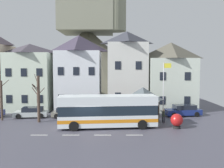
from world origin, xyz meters
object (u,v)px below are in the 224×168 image
at_px(parked_car_03, 68,112).
at_px(townhouse_01, 30,77).
at_px(townhouse_02, 79,73).
at_px(parked_car_00, 31,112).
at_px(parked_car_04, 142,111).
at_px(townhouse_03, 126,71).
at_px(parked_car_01, 183,110).
at_px(flagpole, 164,87).
at_px(hilltop_castle, 87,58).
at_px(pedestrian_00, 163,115).
at_px(transit_bus, 107,111).
at_px(harbour_buoy, 176,120).
at_px(bare_tree_01, 1,99).
at_px(townhouse_04, 170,77).
at_px(public_bench, 146,113).
at_px(bare_tree_00, 38,98).
at_px(bus_shelter, 142,94).
at_px(pedestrian_01, 145,116).

bearing_deg(parked_car_03, townhouse_01, 141.49).
xyz_separation_m(townhouse_02, parked_car_00, (-5.32, -5.95, -4.84)).
bearing_deg(parked_car_04, townhouse_01, -11.50).
distance_m(townhouse_01, townhouse_03, 14.16).
height_order(townhouse_02, parked_car_03, townhouse_02).
height_order(parked_car_00, parked_car_01, parked_car_01).
bearing_deg(parked_car_04, parked_car_00, 7.78).
bearing_deg(flagpole, parked_car_00, 175.66).
xyz_separation_m(townhouse_02, hilltop_castle, (-0.76, 21.50, 2.82)).
bearing_deg(pedestrian_00, parked_car_00, 169.43).
height_order(townhouse_02, flagpole, townhouse_02).
distance_m(transit_bus, parked_car_00, 11.08).
xyz_separation_m(harbour_buoy, bare_tree_01, (-19.96, 3.93, 1.68)).
relative_size(townhouse_04, flagpole, 1.43).
height_order(hilltop_castle, parked_car_04, hilltop_castle).
height_order(townhouse_01, townhouse_02, townhouse_02).
bearing_deg(townhouse_03, parked_car_00, -154.31).
relative_size(townhouse_04, parked_car_03, 2.37).
xyz_separation_m(townhouse_03, flagpole, (4.10, -7.19, -1.76)).
relative_size(townhouse_03, parked_car_04, 2.87).
bearing_deg(flagpole, pedestrian_00, -102.27).
relative_size(transit_bus, flagpole, 1.52).
distance_m(hilltop_castle, public_bench, 29.88).
relative_size(parked_car_04, bare_tree_01, 0.83).
bearing_deg(townhouse_03, transit_bus, -103.35).
bearing_deg(townhouse_03, public_bench, -67.53).
height_order(transit_bus, harbour_buoy, transit_bus).
xyz_separation_m(townhouse_01, bare_tree_00, (3.44, -8.05, -2.05)).
relative_size(transit_bus, bare_tree_01, 2.17).
bearing_deg(bus_shelter, parked_car_01, 21.46).
bearing_deg(townhouse_02, transit_bus, -68.55).
relative_size(hilltop_castle, pedestrian_00, 21.05).
xyz_separation_m(transit_bus, parked_car_03, (-5.03, 5.16, -1.08)).
distance_m(townhouse_01, townhouse_04, 20.48).
bearing_deg(flagpole, parked_car_01, 35.70).
bearing_deg(harbour_buoy, pedestrian_01, 141.62).
bearing_deg(townhouse_03, bare_tree_01, -153.43).
height_order(public_bench, flagpole, flagpole).
relative_size(townhouse_01, townhouse_02, 0.88).
bearing_deg(flagpole, transit_bus, -149.45).
xyz_separation_m(transit_bus, bare_tree_01, (-12.74, 3.48, 0.81)).
bearing_deg(harbour_buoy, parked_car_04, 112.85).
bearing_deg(bare_tree_01, public_bench, 7.06).
distance_m(hilltop_castle, flagpole, 31.36).
bearing_deg(pedestrian_00, public_bench, 112.70).
relative_size(hilltop_castle, pedestrian_01, 21.34).
height_order(townhouse_02, parked_car_01, townhouse_02).
xyz_separation_m(townhouse_03, bare_tree_00, (-10.68, -8.67, -2.98)).
relative_size(pedestrian_01, bare_tree_01, 0.32).
distance_m(townhouse_01, parked_car_04, 16.99).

